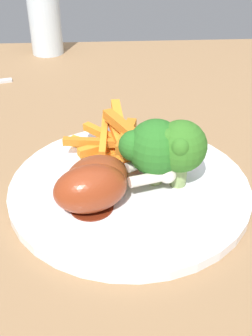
{
  "coord_description": "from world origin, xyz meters",
  "views": [
    {
      "loc": [
        -0.36,
        -0.0,
        1.0
      ],
      "look_at": [
        0.01,
        -0.03,
        0.75
      ],
      "focal_mm": 42.57,
      "sensor_mm": 36.0,
      "label": 1
    }
  ],
  "objects_px": {
    "dinner_plate": "(126,187)",
    "carrot_fries_pile": "(115,142)",
    "chicken_drumstick_near": "(91,188)",
    "chicken_drumstick_far": "(96,177)",
    "water_glass": "(44,25)",
    "broccoli_floret_front": "(152,147)",
    "broccoli_floret_middle": "(173,145)",
    "dining_table": "(105,256)"
  },
  "relations": [
    {
      "from": "dining_table",
      "to": "broccoli_floret_middle",
      "type": "xyz_separation_m",
      "value": [
        0.0,
        -0.08,
        0.16
      ]
    },
    {
      "from": "dining_table",
      "to": "broccoli_floret_front",
      "type": "bearing_deg",
      "value": -83.11
    },
    {
      "from": "broccoli_floret_middle",
      "to": "water_glass",
      "type": "xyz_separation_m",
      "value": [
        0.52,
        0.2,
        -0.0
      ]
    },
    {
      "from": "chicken_drumstick_far",
      "to": "broccoli_floret_front",
      "type": "bearing_deg",
      "value": -74.24
    },
    {
      "from": "carrot_fries_pile",
      "to": "chicken_drumstick_near",
      "type": "height_order",
      "value": "carrot_fries_pile"
    },
    {
      "from": "carrot_fries_pile",
      "to": "dinner_plate",
      "type": "bearing_deg",
      "value": -170.47
    },
    {
      "from": "dinner_plate",
      "to": "broccoli_floret_front",
      "type": "relative_size",
      "value": 3.46
    },
    {
      "from": "dining_table",
      "to": "water_glass",
      "type": "relative_size",
      "value": 9.96
    },
    {
      "from": "broccoli_floret_front",
      "to": "chicken_drumstick_far",
      "type": "relative_size",
      "value": 0.7
    },
    {
      "from": "broccoli_floret_middle",
      "to": "chicken_drumstick_near",
      "type": "distance_m",
      "value": 0.1
    },
    {
      "from": "dinner_plate",
      "to": "carrot_fries_pile",
      "type": "height_order",
      "value": "carrot_fries_pile"
    },
    {
      "from": "broccoli_floret_middle",
      "to": "water_glass",
      "type": "bearing_deg",
      "value": 20.55
    },
    {
      "from": "dining_table",
      "to": "chicken_drumstick_near",
      "type": "distance_m",
      "value": 0.14
    },
    {
      "from": "broccoli_floret_middle",
      "to": "dinner_plate",
      "type": "bearing_deg",
      "value": 87.35
    },
    {
      "from": "water_glass",
      "to": "broccoli_floret_front",
      "type": "bearing_deg",
      "value": -161.45
    },
    {
      "from": "broccoli_floret_middle",
      "to": "chicken_drumstick_far",
      "type": "bearing_deg",
      "value": 99.81
    },
    {
      "from": "dinner_plate",
      "to": "water_glass",
      "type": "relative_size",
      "value": 2.26
    },
    {
      "from": "chicken_drumstick_near",
      "to": "water_glass",
      "type": "distance_m",
      "value": 0.57
    },
    {
      "from": "dinner_plate",
      "to": "chicken_drumstick_far",
      "type": "height_order",
      "value": "chicken_drumstick_far"
    },
    {
      "from": "dining_table",
      "to": "chicken_drumstick_far",
      "type": "height_order",
      "value": "chicken_drumstick_far"
    },
    {
      "from": "dining_table",
      "to": "chicken_drumstick_far",
      "type": "xyz_separation_m",
      "value": [
        -0.01,
        0.01,
        0.13
      ]
    },
    {
      "from": "dining_table",
      "to": "chicken_drumstick_near",
      "type": "relative_size",
      "value": 8.87
    },
    {
      "from": "dinner_plate",
      "to": "broccoli_floret_middle",
      "type": "xyz_separation_m",
      "value": [
        -0.0,
        -0.05,
        0.06
      ]
    },
    {
      "from": "chicken_drumstick_near",
      "to": "water_glass",
      "type": "height_order",
      "value": "water_glass"
    },
    {
      "from": "chicken_drumstick_near",
      "to": "chicken_drumstick_far",
      "type": "distance_m",
      "value": 0.02
    },
    {
      "from": "dining_table",
      "to": "dinner_plate",
      "type": "relative_size",
      "value": 4.41
    },
    {
      "from": "dinner_plate",
      "to": "broccoli_floret_front",
      "type": "bearing_deg",
      "value": -88.6
    },
    {
      "from": "carrot_fries_pile",
      "to": "chicken_drumstick_near",
      "type": "bearing_deg",
      "value": 163.69
    },
    {
      "from": "chicken_drumstick_far",
      "to": "water_glass",
      "type": "distance_m",
      "value": 0.55
    },
    {
      "from": "chicken_drumstick_far",
      "to": "dining_table",
      "type": "bearing_deg",
      "value": -29.37
    },
    {
      "from": "broccoli_floret_front",
      "to": "chicken_drumstick_near",
      "type": "relative_size",
      "value": 0.58
    },
    {
      "from": "dining_table",
      "to": "water_glass",
      "type": "bearing_deg",
      "value": 12.66
    },
    {
      "from": "dining_table",
      "to": "broccoli_floret_front",
      "type": "relative_size",
      "value": 15.24
    },
    {
      "from": "dining_table",
      "to": "broccoli_floret_front",
      "type": "height_order",
      "value": "broccoli_floret_front"
    },
    {
      "from": "dining_table",
      "to": "chicken_drumstick_far",
      "type": "bearing_deg",
      "value": 150.63
    },
    {
      "from": "broccoli_floret_front",
      "to": "chicken_drumstick_near",
      "type": "height_order",
      "value": "broccoli_floret_front"
    },
    {
      "from": "carrot_fries_pile",
      "to": "broccoli_floret_front",
      "type": "bearing_deg",
      "value": -145.87
    },
    {
      "from": "carrot_fries_pile",
      "to": "water_glass",
      "type": "distance_m",
      "value": 0.48
    },
    {
      "from": "dinner_plate",
      "to": "chicken_drumstick_near",
      "type": "xyz_separation_m",
      "value": [
        -0.04,
        0.04,
        0.03
      ]
    },
    {
      "from": "dining_table",
      "to": "broccoli_floret_front",
      "type": "xyz_separation_m",
      "value": [
        0.01,
        -0.06,
        0.16
      ]
    },
    {
      "from": "dining_table",
      "to": "carrot_fries_pile",
      "type": "height_order",
      "value": "carrot_fries_pile"
    },
    {
      "from": "dining_table",
      "to": "chicken_drumstick_near",
      "type": "height_order",
      "value": "chicken_drumstick_near"
    }
  ]
}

